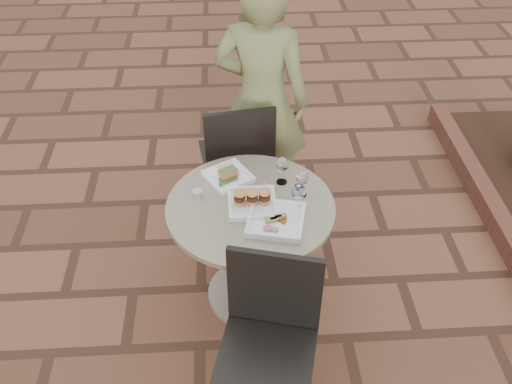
{
  "coord_description": "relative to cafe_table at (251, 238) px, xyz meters",
  "views": [
    {
      "loc": [
        -0.22,
        -2.32,
        2.73
      ],
      "look_at": [
        -0.08,
        -0.07,
        0.82
      ],
      "focal_mm": 40.0,
      "sensor_mm": 36.0,
      "label": 1
    }
  ],
  "objects": [
    {
      "name": "plate_salmon",
      "position": [
        -0.11,
        0.23,
        0.26
      ],
      "size": [
        0.31,
        0.31,
        0.06
      ],
      "rotation": [
        0.0,
        0.0,
        0.53
      ],
      "color": "white",
      "rests_on": "cafe_table"
    },
    {
      "name": "steel_ramekin",
      "position": [
        -0.28,
        0.09,
        0.27
      ],
      "size": [
        0.07,
        0.07,
        0.04
      ],
      "primitive_type": "cylinder",
      "rotation": [
        0.0,
        0.0,
        0.22
      ],
      "color": "silver",
      "rests_on": "cafe_table"
    },
    {
      "name": "wine_glass_mid",
      "position": [
        0.18,
        0.18,
        0.36
      ],
      "size": [
        0.07,
        0.07,
        0.17
      ],
      "color": "white",
      "rests_on": "cafe_table"
    },
    {
      "name": "diner",
      "position": [
        0.12,
        0.86,
        0.36
      ],
      "size": [
        0.7,
        0.56,
        1.69
      ],
      "primitive_type": "imported",
      "rotation": [
        0.0,
        0.0,
        2.85
      ],
      "color": "olive",
      "rests_on": "ground"
    },
    {
      "name": "plate_sliders",
      "position": [
        0.01,
        -0.0,
        0.28
      ],
      "size": [
        0.25,
        0.25,
        0.16
      ],
      "rotation": [
        0.0,
        0.0,
        0.01
      ],
      "color": "white",
      "rests_on": "cafe_table"
    },
    {
      "name": "chair_far",
      "position": [
        -0.04,
        0.72,
        0.07
      ],
      "size": [
        0.5,
        0.5,
        0.93
      ],
      "rotation": [
        0.0,
        0.0,
        3.29
      ],
      "color": "black",
      "rests_on": "ground"
    },
    {
      "name": "cutlery_set",
      "position": [
        0.22,
        -0.15,
        0.25
      ],
      "size": [
        0.18,
        0.25,
        0.0
      ],
      "primitive_type": null,
      "rotation": [
        0.0,
        0.0,
        -0.36
      ],
      "color": "silver",
      "rests_on": "cafe_table"
    },
    {
      "name": "cafe_table",
      "position": [
        0.0,
        0.0,
        0.0
      ],
      "size": [
        0.9,
        0.9,
        0.73
      ],
      "color": "gray",
      "rests_on": "ground"
    },
    {
      "name": "wine_glass_right",
      "position": [
        0.25,
        -0.05,
        0.37
      ],
      "size": [
        0.07,
        0.07,
        0.17
      ],
      "color": "white",
      "rests_on": "cafe_table"
    },
    {
      "name": "plate_tuna",
      "position": [
        0.12,
        -0.14,
        0.26
      ],
      "size": [
        0.34,
        0.34,
        0.03
      ],
      "rotation": [
        0.0,
        0.0,
        -0.23
      ],
      "color": "white",
      "rests_on": "cafe_table"
    },
    {
      "name": "chair_near",
      "position": [
        0.06,
        -0.66,
        0.07
      ],
      "size": [
        0.54,
        0.54,
        0.93
      ],
      "rotation": [
        0.0,
        0.0,
        -0.25
      ],
      "color": "black",
      "rests_on": "ground"
    },
    {
      "name": "wine_glass_far",
      "position": [
        0.28,
        0.07,
        0.36
      ],
      "size": [
        0.07,
        0.07,
        0.16
      ],
      "color": "white",
      "rests_on": "cafe_table"
    },
    {
      "name": "ground",
      "position": [
        0.11,
        0.07,
        -0.48
      ],
      "size": [
        60.0,
        60.0,
        0.0
      ],
      "primitive_type": "plane",
      "color": "brown",
      "rests_on": "ground"
    },
    {
      "name": "planter_curb",
      "position": [
        1.71,
        0.37,
        -0.41
      ],
      "size": [
        0.12,
        3.0,
        0.15
      ],
      "primitive_type": "cube",
      "color": "brown",
      "rests_on": "ground"
    }
  ]
}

